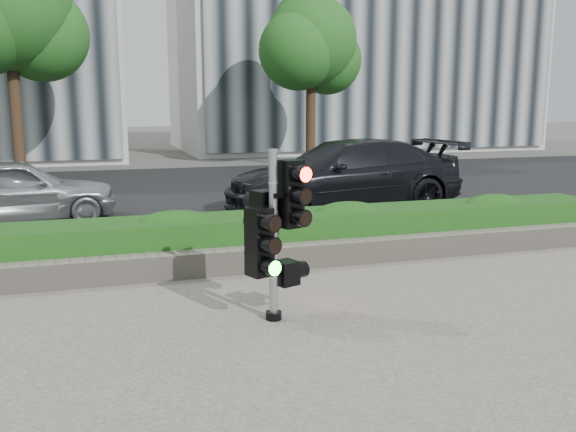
% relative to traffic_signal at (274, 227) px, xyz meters
% --- Properties ---
extents(ground, '(120.00, 120.00, 0.00)m').
position_rel_traffic_signal_xyz_m(ground, '(0.46, 0.04, -1.06)').
color(ground, '#51514C').
rests_on(ground, ground).
extents(sidewalk, '(16.00, 11.00, 0.03)m').
position_rel_traffic_signal_xyz_m(sidewalk, '(0.46, -2.46, -1.04)').
color(sidewalk, '#9E9389').
rests_on(sidewalk, ground).
extents(road, '(60.00, 13.00, 0.02)m').
position_rel_traffic_signal_xyz_m(road, '(0.46, 10.04, -1.05)').
color(road, black).
rests_on(road, ground).
extents(curb, '(60.00, 0.25, 0.12)m').
position_rel_traffic_signal_xyz_m(curb, '(0.46, 3.19, -1.00)').
color(curb, gray).
rests_on(curb, ground).
extents(stone_wall, '(12.00, 0.32, 0.34)m').
position_rel_traffic_signal_xyz_m(stone_wall, '(0.46, 1.94, -0.86)').
color(stone_wall, gray).
rests_on(stone_wall, sidewalk).
extents(hedge, '(12.00, 1.00, 0.68)m').
position_rel_traffic_signal_xyz_m(hedge, '(0.46, 2.59, -0.69)').
color(hedge, '#347B25').
rests_on(hedge, sidewalk).
extents(building_right, '(18.00, 10.00, 12.00)m').
position_rel_traffic_signal_xyz_m(building_right, '(11.46, 25.04, 4.94)').
color(building_right, '#B7B7B2').
rests_on(building_right, ground).
extents(tree_left, '(4.61, 4.03, 7.34)m').
position_rel_traffic_signal_xyz_m(tree_left, '(-4.06, 14.59, 3.99)').
color(tree_left, black).
rests_on(tree_left, ground).
extents(tree_right, '(4.10, 3.58, 6.53)m').
position_rel_traffic_signal_xyz_m(tree_right, '(5.94, 15.59, 3.42)').
color(tree_right, black).
rests_on(tree_right, ground).
extents(traffic_signal, '(0.68, 0.60, 1.86)m').
position_rel_traffic_signal_xyz_m(traffic_signal, '(0.00, 0.00, 0.00)').
color(traffic_signal, black).
rests_on(traffic_signal, sidewalk).
extents(car_silver, '(4.03, 2.06, 1.32)m').
position_rel_traffic_signal_xyz_m(car_silver, '(-3.35, 6.80, -0.38)').
color(car_silver, '#B2B4BA').
rests_on(car_silver, road).
extents(car_dark, '(5.53, 2.60, 1.56)m').
position_rel_traffic_signal_xyz_m(car_dark, '(3.44, 6.27, -0.26)').
color(car_dark, black).
rests_on(car_dark, road).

